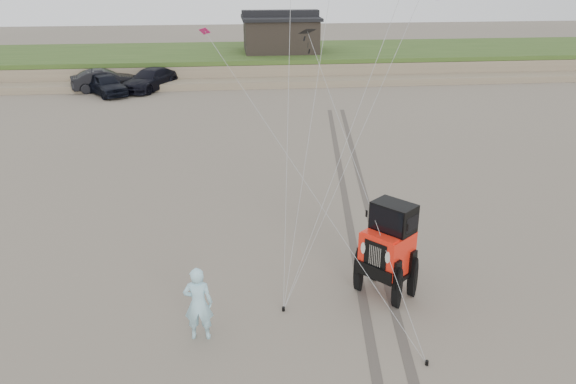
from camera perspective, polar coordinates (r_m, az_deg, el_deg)
The scene contains 11 objects.
ground at distance 14.49m, azimuth 6.28°, elevation -13.88°, with size 160.00×160.00×0.00m, color #6B6054.
dune_ridge at distance 49.60m, azimuth -3.19°, elevation 13.09°, with size 160.00×14.25×1.73m.
cabin at distance 48.94m, azimuth -0.78°, elevation 15.86°, with size 6.40×5.40×3.35m.
truck_a at distance 42.01m, azimuth -17.98°, elevation 10.37°, with size 1.78×4.43×1.51m, color black.
truck_b at distance 43.58m, azimuth -18.13°, elevation 10.75°, with size 1.63×4.66×1.54m, color black.
truck_c at distance 42.95m, azimuth -13.80°, elevation 11.04°, with size 2.14×5.26×1.53m, color black.
jeep at distance 15.55m, azimuth 9.97°, elevation -6.78°, with size 2.46×5.71×2.13m, color #FC2412, non-canonical shape.
man at distance 13.83m, azimuth -9.10°, elevation -11.13°, with size 0.70×0.46×1.93m, color #95D6E6.
stake_main at distance 15.10m, azimuth -0.47°, elevation -11.80°, with size 0.08×0.08×0.12m, color black.
stake_aux at distance 13.73m, azimuth 13.93°, elevation -16.50°, with size 0.08×0.08×0.12m, color black.
tire_tracks at distance 21.73m, azimuth 6.94°, elevation -1.09°, with size 5.22×29.74×0.01m.
Camera 1 is at (-2.84, -11.42, 8.46)m, focal length 35.00 mm.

